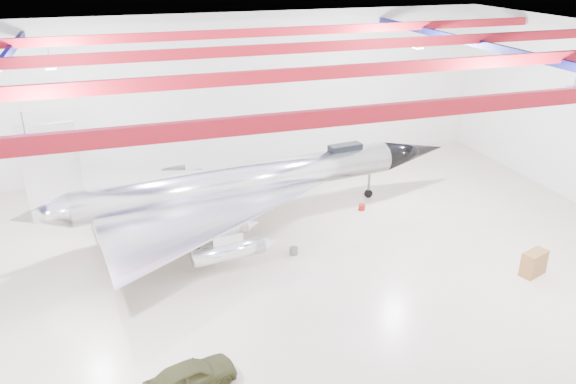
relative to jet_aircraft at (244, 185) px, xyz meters
name	(u,v)px	position (x,y,z in m)	size (l,w,h in m)	color
floor	(287,268)	(0.76, -5.70, -2.38)	(40.00, 40.00, 0.00)	#C1B199
wall_back	(221,94)	(0.76, 9.30, 3.12)	(40.00, 40.00, 0.00)	silver
ceiling	(286,46)	(0.76, -5.70, 8.62)	(40.00, 40.00, 0.00)	#0A0F38
ceiling_structure	(287,62)	(0.76, -5.70, 7.95)	(39.50, 29.50, 1.08)	maroon
jet_aircraft	(244,185)	(0.00, 0.00, 0.00)	(26.56, 16.88, 7.25)	silver
jeep	(191,376)	(-5.17, -12.76, -1.80)	(1.37, 3.39, 1.16)	#37391C
desk	(534,263)	(12.16, -10.06, -1.75)	(1.37, 0.68, 1.25)	brown
crate_ply	(218,231)	(-1.79, -0.99, -2.20)	(0.50, 0.40, 0.35)	olive
toolbox_red	(242,193)	(0.73, 3.80, -2.20)	(0.52, 0.41, 0.36)	maroon
engine_drum	(294,251)	(1.53, -4.52, -2.18)	(0.44, 0.44, 0.39)	#59595B
parts_bin	(249,197)	(1.05, 3.02, -2.17)	(0.61, 0.48, 0.42)	olive
crate_small	(182,234)	(-3.78, -0.65, -2.24)	(0.40, 0.32, 0.28)	#59595B
tool_chest	(362,207)	(7.31, -0.58, -2.20)	(0.40, 0.40, 0.36)	maroon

